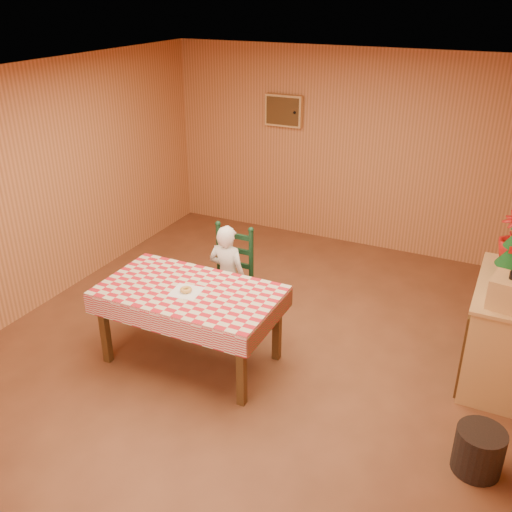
{
  "coord_description": "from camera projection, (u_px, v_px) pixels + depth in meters",
  "views": [
    {
      "loc": [
        2.11,
        -4.2,
        3.28
      ],
      "look_at": [
        0.0,
        0.2,
        0.95
      ],
      "focal_mm": 40.0,
      "sensor_mm": 36.0,
      "label": 1
    }
  ],
  "objects": [
    {
      "name": "crate",
      "position": [
        510.0,
        293.0,
        4.55
      ],
      "size": [
        0.34,
        0.34,
        0.25
      ],
      "primitive_type": "cube",
      "rotation": [
        0.0,
        0.0,
        -0.15
      ],
      "color": "tan",
      "rests_on": "shelf_unit"
    },
    {
      "name": "shelf_unit",
      "position": [
        500.0,
        330.0,
        5.13
      ],
      "size": [
        0.54,
        1.24,
        0.93
      ],
      "color": "tan",
      "rests_on": "ground"
    },
    {
      "name": "cabin_walls",
      "position": [
        271.0,
        157.0,
        5.3
      ],
      "size": [
        5.1,
        6.05,
        2.65
      ],
      "color": "#C47947",
      "rests_on": "ground"
    },
    {
      "name": "napkin",
      "position": [
        186.0,
        292.0,
        5.14
      ],
      "size": [
        0.29,
        0.29,
        0.0
      ],
      "primitive_type": "cube",
      "rotation": [
        0.0,
        0.0,
        0.1
      ],
      "color": "white",
      "rests_on": "dining_table"
    },
    {
      "name": "donut",
      "position": [
        186.0,
        290.0,
        5.13
      ],
      "size": [
        0.12,
        0.12,
        0.04
      ],
      "primitive_type": "torus",
      "rotation": [
        0.0,
        0.0,
        -0.05
      ],
      "color": "gold",
      "rests_on": "napkin"
    },
    {
      "name": "storage_bin",
      "position": [
        479.0,
        451.0,
        4.19
      ],
      "size": [
        0.46,
        0.46,
        0.36
      ],
      "primitive_type": "cylinder",
      "rotation": [
        0.0,
        0.0,
        -0.32
      ],
      "color": "black",
      "rests_on": "ground"
    },
    {
      "name": "dining_table",
      "position": [
        189.0,
        297.0,
        5.22
      ],
      "size": [
        1.66,
        0.96,
        0.77
      ],
      "color": "#4F3115",
      "rests_on": "ground"
    },
    {
      "name": "ground",
      "position": [
        247.0,
        350.0,
        5.65
      ],
      "size": [
        6.0,
        6.0,
        0.0
      ],
      "primitive_type": "plane",
      "color": "brown",
      "rests_on": "ground"
    },
    {
      "name": "seated_child",
      "position": [
        227.0,
        276.0,
        5.87
      ],
      "size": [
        0.41,
        0.27,
        1.12
      ],
      "primitive_type": "imported",
      "rotation": [
        0.0,
        0.0,
        3.14
      ],
      "color": "white",
      "rests_on": "ground"
    },
    {
      "name": "ladder_chair",
      "position": [
        230.0,
        279.0,
        5.94
      ],
      "size": [
        0.44,
        0.4,
        1.08
      ],
      "color": "black",
      "rests_on": "ground"
    }
  ]
}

